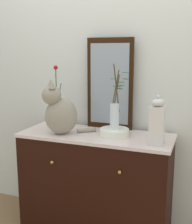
{
  "coord_description": "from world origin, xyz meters",
  "views": [
    {
      "loc": [
        0.8,
        -2.15,
        1.5
      ],
      "look_at": [
        0.0,
        0.0,
        1.04
      ],
      "focal_mm": 47.43,
      "sensor_mm": 36.0,
      "label": 1
    }
  ],
  "objects_px": {
    "vase_slim_green": "(57,112)",
    "jar_lidded_porcelain": "(157,122)",
    "cat_sitting": "(59,111)",
    "vase_glass_clear": "(115,111)",
    "mirror_leaning": "(110,84)",
    "sideboard": "(96,184)",
    "bowl_porcelain": "(114,132)"
  },
  "relations": [
    {
      "from": "cat_sitting",
      "to": "jar_lidded_porcelain",
      "type": "bearing_deg",
      "value": -0.01
    },
    {
      "from": "sideboard",
      "to": "vase_glass_clear",
      "type": "distance_m",
      "value": 0.64
    },
    {
      "from": "cat_sitting",
      "to": "sideboard",
      "type": "bearing_deg",
      "value": 20.55
    },
    {
      "from": "mirror_leaning",
      "to": "vase_glass_clear",
      "type": "bearing_deg",
      "value": -61.84
    },
    {
      "from": "bowl_porcelain",
      "to": "jar_lidded_porcelain",
      "type": "bearing_deg",
      "value": -16.82
    },
    {
      "from": "mirror_leaning",
      "to": "vase_slim_green",
      "type": "relative_size",
      "value": 1.42
    },
    {
      "from": "jar_lidded_porcelain",
      "to": "mirror_leaning",
      "type": "bearing_deg",
      "value": 144.89
    },
    {
      "from": "mirror_leaning",
      "to": "vase_glass_clear",
      "type": "relative_size",
      "value": 1.51
    },
    {
      "from": "bowl_porcelain",
      "to": "vase_glass_clear",
      "type": "distance_m",
      "value": 0.17
    },
    {
      "from": "mirror_leaning",
      "to": "bowl_porcelain",
      "type": "xyz_separation_m",
      "value": [
        0.11,
        -0.22,
        -0.35
      ]
    },
    {
      "from": "cat_sitting",
      "to": "vase_glass_clear",
      "type": "relative_size",
      "value": 0.88
    },
    {
      "from": "jar_lidded_porcelain",
      "to": "vase_slim_green",
      "type": "bearing_deg",
      "value": 169.98
    },
    {
      "from": "sideboard",
      "to": "cat_sitting",
      "type": "height_order",
      "value": "cat_sitting"
    },
    {
      "from": "cat_sitting",
      "to": "vase_glass_clear",
      "type": "distance_m",
      "value": 0.44
    },
    {
      "from": "mirror_leaning",
      "to": "bowl_porcelain",
      "type": "distance_m",
      "value": 0.43
    },
    {
      "from": "vase_slim_green",
      "to": "bowl_porcelain",
      "type": "distance_m",
      "value": 0.54
    },
    {
      "from": "sideboard",
      "to": "vase_glass_clear",
      "type": "xyz_separation_m",
      "value": [
        0.16,
        0.01,
        0.62
      ]
    },
    {
      "from": "mirror_leaning",
      "to": "bowl_porcelain",
      "type": "relative_size",
      "value": 3.3
    },
    {
      "from": "vase_glass_clear",
      "to": "cat_sitting",
      "type": "bearing_deg",
      "value": -165.98
    },
    {
      "from": "vase_slim_green",
      "to": "mirror_leaning",
      "type": "bearing_deg",
      "value": 21.57
    },
    {
      "from": "mirror_leaning",
      "to": "jar_lidded_porcelain",
      "type": "xyz_separation_m",
      "value": [
        0.46,
        -0.32,
        -0.22
      ]
    },
    {
      "from": "vase_slim_green",
      "to": "vase_glass_clear",
      "type": "distance_m",
      "value": 0.54
    },
    {
      "from": "vase_glass_clear",
      "to": "bowl_porcelain",
      "type": "bearing_deg",
      "value": -140.53
    },
    {
      "from": "sideboard",
      "to": "mirror_leaning",
      "type": "xyz_separation_m",
      "value": [
        0.04,
        0.22,
        0.81
      ]
    },
    {
      "from": "sideboard",
      "to": "mirror_leaning",
      "type": "bearing_deg",
      "value": 78.92
    },
    {
      "from": "bowl_porcelain",
      "to": "vase_glass_clear",
      "type": "bearing_deg",
      "value": 39.47
    },
    {
      "from": "jar_lidded_porcelain",
      "to": "bowl_porcelain",
      "type": "bearing_deg",
      "value": 163.18
    },
    {
      "from": "bowl_porcelain",
      "to": "jar_lidded_porcelain",
      "type": "xyz_separation_m",
      "value": [
        0.34,
        -0.1,
        0.13
      ]
    },
    {
      "from": "mirror_leaning",
      "to": "vase_glass_clear",
      "type": "xyz_separation_m",
      "value": [
        0.11,
        -0.21,
        -0.19
      ]
    },
    {
      "from": "vase_slim_green",
      "to": "jar_lidded_porcelain",
      "type": "xyz_separation_m",
      "value": [
        0.87,
        -0.15,
        0.02
      ]
    },
    {
      "from": "cat_sitting",
      "to": "jar_lidded_porcelain",
      "type": "distance_m",
      "value": 0.77
    },
    {
      "from": "cat_sitting",
      "to": "vase_slim_green",
      "type": "xyz_separation_m",
      "value": [
        -0.1,
        0.15,
        -0.04
      ]
    }
  ]
}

